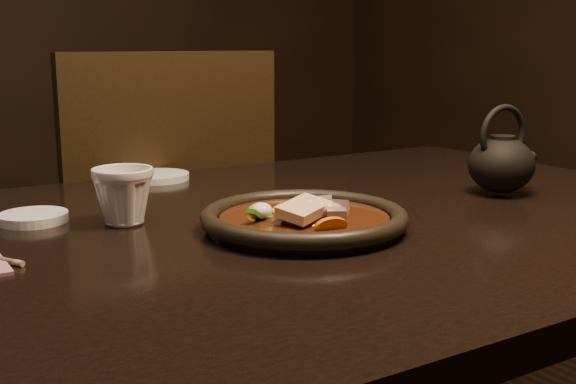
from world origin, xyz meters
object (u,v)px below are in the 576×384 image
plate (304,219)px  chair (153,260)px  table (226,285)px  teapot (502,162)px  tea_cup (123,194)px

plate → chair: bearing=86.9°
table → teapot: teapot is taller
chair → plate: bearing=86.8°
plate → tea_cup: bearing=140.7°
plate → teapot: teapot is taller
plate → table: bearing=149.4°
chair → plate: 0.69m
plate → teapot: 0.40m
teapot → table: bearing=177.4°
table → chair: chair is taller
table → plate: 0.14m
chair → plate: chair is taller
table → teapot: size_ratio=10.99×
plate → teapot: size_ratio=1.92×
table → plate: plate is taller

